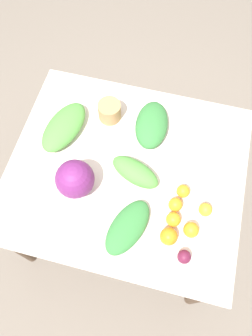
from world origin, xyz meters
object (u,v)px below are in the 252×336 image
Objects in this scene: cabbage_purple at (75,179)px; orange_1 at (175,205)px; beet_root at (184,257)px; orange_4 at (173,219)px; paper_bag at (110,111)px; greens_bunch_scallion at (64,127)px; greens_bunch_beet_tops at (152,125)px; orange_3 at (191,230)px; greens_bunch_kale at (128,227)px; orange_0 at (205,210)px; greens_bunch_dandelion at (135,172)px; orange_2 at (169,236)px; orange_5 at (183,191)px.

orange_1 is (0.48, 0.01, -0.06)m from cabbage_purple.
beet_root is 0.90× the size of orange_4.
paper_bag is at bearing 83.89° from cabbage_purple.
cabbage_purple reaches higher than greens_bunch_scallion.
greens_bunch_beet_tops is 0.57m from orange_3.
beet_root is (0.27, -0.07, -0.00)m from greens_bunch_kale.
greens_bunch_beet_tops is 0.51m from orange_0.
paper_bag reaches higher than orange_1.
orange_4 is (0.23, -0.18, -0.01)m from greens_bunch_dandelion.
greens_bunch_beet_tops is at bearing 91.19° from greens_bunch_kale.
orange_3 reaches higher than orange_4.
orange_4 reaches higher than orange_0.
orange_5 is at bearing 83.80° from orange_2.
orange_2 is at bearing -52.88° from paper_bag.
orange_5 is at bearing -16.22° from greens_bunch_scallion.
greens_bunch_beet_tops reaches higher than beet_root.
greens_bunch_dandelion is 3.53× the size of orange_3.
orange_4 is at bearing -66.15° from greens_bunch_beet_tops.
cabbage_purple is 2.29× the size of orange_2.
paper_bag is 0.37× the size of greens_bunch_scallion.
orange_0 is at bearing -15.36° from greens_bunch_dandelion.
greens_bunch_dandelion reaches higher than orange_3.
greens_bunch_scallion reaches higher than greens_bunch_kale.
orange_2 is at bearing -33.67° from greens_bunch_scallion.
greens_bunch_kale is 0.89× the size of greens_bunch_scallion.
cabbage_purple is at bearing 153.44° from greens_bunch_kale.
greens_bunch_beet_tops reaches higher than orange_4.
paper_bag is at bearing 144.88° from orange_0.
orange_2 is (0.43, -0.57, -0.01)m from paper_bag.
greens_bunch_kale is at bearing -26.56° from cabbage_purple.
greens_bunch_dandelion is 0.45m from greens_bunch_scallion.
cabbage_purple is 0.60m from beet_root.
orange_2 is 0.11m from orange_3.
greens_bunch_scallion reaches higher than orange_4.
cabbage_purple reaches higher than orange_4.
orange_3 is (0.29, -0.49, -0.01)m from greens_bunch_beet_tops.
greens_bunch_scallion is at bearing 163.78° from orange_5.
orange_5 is (0.46, -0.34, -0.02)m from paper_bag.
orange_2 is at bearing -130.21° from orange_0.
paper_bag is at bearing 35.62° from greens_bunch_scallion.
beet_root is 0.31m from orange_5.
beet_root is (0.56, -0.21, -0.06)m from cabbage_purple.
paper_bag reaches higher than greens_bunch_scallion.
greens_bunch_scallion is 4.02× the size of orange_2.
orange_2 is 0.23m from orange_5.
greens_bunch_dandelion is 0.27m from greens_bunch_kale.
orange_4 is (0.19, 0.09, 0.00)m from greens_bunch_kale.
orange_5 is at bearing 151.09° from orange_0.
greens_bunch_dandelion is at bearing -93.96° from greens_bunch_beet_tops.
greens_bunch_scallion is 5.03× the size of orange_5.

